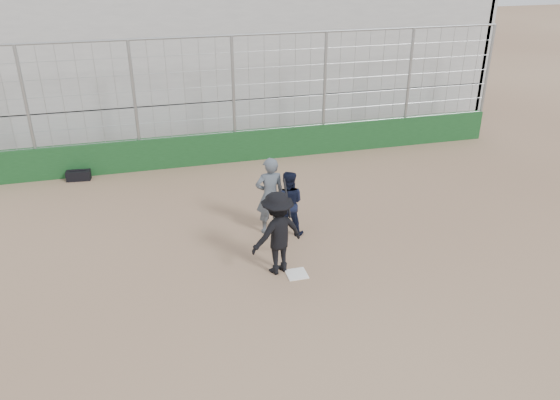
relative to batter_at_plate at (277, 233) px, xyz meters
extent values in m
plane|color=brown|center=(0.36, -0.27, -0.94)|extent=(90.00, 90.00, 0.00)
cube|color=white|center=(0.36, -0.27, -0.93)|extent=(0.44, 0.44, 0.02)
cube|color=#123A18|center=(0.36, 6.73, -0.44)|extent=(18.00, 0.25, 1.00)
cylinder|color=gray|center=(0.36, 6.73, 1.06)|extent=(0.10, 0.10, 4.00)
cylinder|color=gray|center=(9.36, 6.73, 1.06)|extent=(0.10, 0.10, 4.00)
cylinder|color=gray|center=(0.36, 6.73, 3.06)|extent=(18.00, 0.07, 0.07)
cube|color=#959595|center=(0.36, 11.68, -0.14)|extent=(20.00, 6.70, 1.60)
cube|color=#959595|center=(0.36, 11.68, 2.76)|extent=(20.00, 6.70, 4.20)
cube|color=#959595|center=(10.36, 11.68, 1.96)|extent=(0.25, 6.70, 6.10)
imported|color=black|center=(0.00, 0.00, 0.00)|extent=(1.38, 1.06, 1.88)
cylinder|color=black|center=(0.25, 0.15, 0.72)|extent=(0.07, 0.57, 0.71)
imported|color=black|center=(0.66, 1.53, -0.40)|extent=(0.96, 0.85, 1.09)
sphere|color=maroon|center=(0.66, 1.53, 0.05)|extent=(0.28, 0.28, 0.28)
imported|color=#47505A|center=(0.28, 1.76, -0.06)|extent=(0.72, 0.47, 1.77)
cube|color=black|center=(-4.53, 6.39, -0.79)|extent=(0.72, 0.37, 0.30)
cylinder|color=black|center=(-4.53, 6.39, -0.62)|extent=(0.45, 0.09, 0.04)
camera|label=1|loc=(-2.58, -9.82, 5.63)|focal=35.00mm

